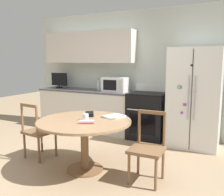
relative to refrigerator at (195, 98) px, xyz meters
name	(u,v)px	position (x,y,z in m)	size (l,w,h in m)	color
ground_plane	(64,182)	(-1.24, -2.22, -0.89)	(14.00, 14.00, 0.00)	#9E8466
back_wall	(125,65)	(-1.54, 0.37, 0.56)	(5.20, 0.44, 2.60)	silver
kitchen_counter	(87,109)	(-2.35, 0.07, -0.44)	(2.20, 0.64, 0.90)	silver
refrigerator	(195,98)	(0.00, 0.00, 0.00)	(0.88, 0.75, 1.78)	white
oven_range	(148,115)	(-0.89, 0.05, -0.42)	(0.71, 0.68, 1.08)	black
microwave	(115,84)	(-1.64, 0.09, 0.16)	(0.52, 0.35, 0.30)	white
countertop_tv	(59,80)	(-3.15, 0.12, 0.20)	(0.42, 0.16, 0.36)	black
counter_bottle	(99,86)	(-2.05, 0.09, 0.11)	(0.07, 0.07, 0.26)	silver
dining_table	(84,129)	(-1.20, -1.79, -0.28)	(1.31, 1.31, 0.73)	#997551
dining_chair_left	(38,132)	(-2.10, -1.74, -0.45)	(0.47, 0.47, 0.90)	brown
dining_chair_right	(147,149)	(-0.30, -1.70, -0.45)	(0.43, 0.43, 0.90)	brown
candle_glass	(85,117)	(-1.19, -1.77, -0.12)	(0.09, 0.09, 0.09)	silver
folded_napkin	(87,122)	(-1.06, -1.94, -0.13)	(0.19, 0.13, 0.05)	pink
wallet	(89,115)	(-1.26, -1.55, -0.13)	(0.17, 0.17, 0.07)	black
mail_stack	(114,116)	(-0.92, -1.43, -0.15)	(0.35, 0.37, 0.02)	white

